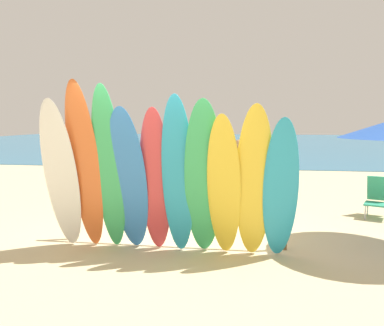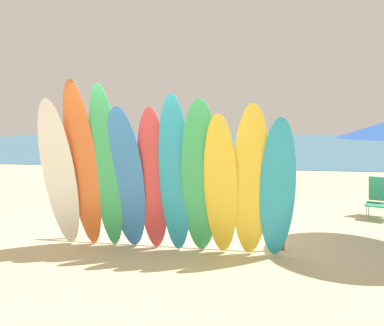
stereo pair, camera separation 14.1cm
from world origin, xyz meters
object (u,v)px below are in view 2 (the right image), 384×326
Objects in this scene: surfboard_blue_3 at (126,180)px; beachgoer_midbeach at (166,159)px; surfboard_teal_5 at (175,176)px; beach_chair_red at (381,197)px; surfboard_orange_1 at (83,167)px; surfboard_green_2 at (107,169)px; surfboard_white_0 at (59,175)px; beachgoer_strolling at (240,166)px; surfboard_yellow_7 at (221,187)px; surfboard_green_6 at (200,179)px; beachgoer_near_rack at (201,151)px; surfboard_red_4 at (153,181)px; surfboard_teal_9 at (278,190)px; surfboard_rack at (171,207)px; surfboard_yellow_8 at (251,183)px.

surfboard_blue_3 reaches higher than beachgoer_midbeach.
surfboard_teal_5 reaches higher than beach_chair_red.
surfboard_orange_1 is 1.71× the size of beachgoer_midbeach.
beach_chair_red is at bearing 30.87° from surfboard_green_2.
surfboard_white_0 is 6.22m from beach_chair_red.
surfboard_yellow_7 is at bearing -103.84° from beachgoer_strolling.
surfboard_teal_5 is 0.38m from surfboard_green_6.
surfboard_white_0 is at bearing 124.69° from beachgoer_near_rack.
surfboard_green_2 reaches higher than surfboard_white_0.
surfboard_red_4 is at bearing 10.52° from surfboard_blue_3.
surfboard_white_0 reaches higher than beachgoer_strolling.
surfboard_green_2 is 0.33m from surfboard_blue_3.
surfboard_teal_9 is at bearing 4.26° from surfboard_blue_3.
beachgoer_strolling is (0.92, 3.43, 0.27)m from surfboard_rack.
beachgoer_near_rack is at bearing 89.71° from surfboard_red_4.
surfboard_green_2 is 3.06× the size of beach_chair_red.
surfboard_green_6 is 1.54× the size of beachgoer_strolling.
beachgoer_near_rack is at bearing 81.99° from surfboard_white_0.
surfboard_yellow_7 is at bearing -8.89° from surfboard_red_4.
surfboard_green_2 reaches higher than beachgoer_near_rack.
beach_chair_red is (3.28, 2.88, -0.71)m from surfboard_green_6.
surfboard_rack is at bearing 137.74° from beachgoer_near_rack.
beachgoer_midbeach is at bearing 104.47° from surfboard_rack.
surfboard_green_6 is 1.10× the size of surfboard_yellow_7.
surfboard_orange_1 reaches higher than surfboard_rack.
surfboard_green_6 is 0.72m from surfboard_yellow_8.
surfboard_blue_3 is at bearing 144.47° from beachgoer_midbeach.
surfboard_teal_9 is at bearing -2.42° from surfboard_yellow_8.
surfboard_blue_3 reaches higher than surfboard_teal_9.
surfboard_teal_9 is (2.51, -0.01, -0.24)m from surfboard_green_2.
beachgoer_strolling is at bearing 79.63° from surfboard_teal_5.
surfboard_green_6 is (1.79, 0.01, -0.14)m from surfboard_orange_1.
surfboard_red_4 is 5.32m from beachgoer_midbeach.
surfboard_white_0 is 1.78m from surfboard_teal_5.
beachgoer_near_rack is at bearing 103.43° from surfboard_teal_9.
surfboard_yellow_7 is at bearing 2.46° from surfboard_blue_3.
surfboard_blue_3 is at bearing 6.74° from surfboard_orange_1.
surfboard_blue_3 reaches higher than surfboard_red_4.
beachgoer_midbeach is at bearing 111.77° from surfboard_yellow_8.
beachgoer_near_rack reaches higher than surfboard_rack.
surfboard_green_6 is (1.13, -0.04, 0.05)m from surfboard_blue_3.
surfboard_red_4 is at bearing -113.34° from surfboard_rack.
surfboard_green_6 is at bearing 141.79° from beachgoer_near_rack.
surfboard_teal_5 is at bearing -69.90° from surfboard_rack.
surfboard_red_4 is 1.45× the size of beachgoer_strolling.
surfboard_green_6 is 1.04× the size of surfboard_yellow_8.
surfboard_green_2 is 1.14× the size of surfboard_blue_3.
surfboard_white_0 is 5.35m from beachgoer_midbeach.
surfboard_orange_1 is at bearing 176.61° from surfboard_yellow_8.
surfboard_red_4 is at bearing 7.15° from surfboard_orange_1.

